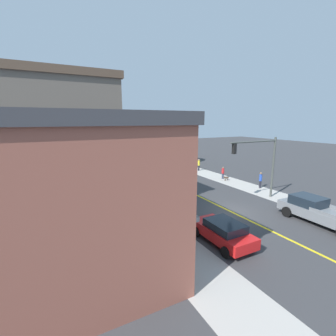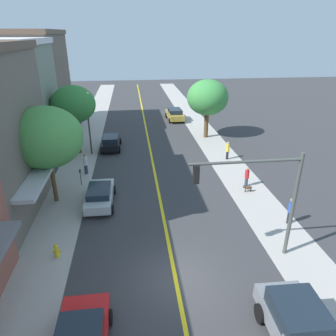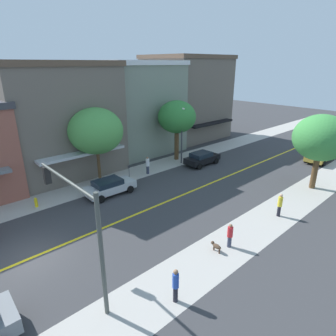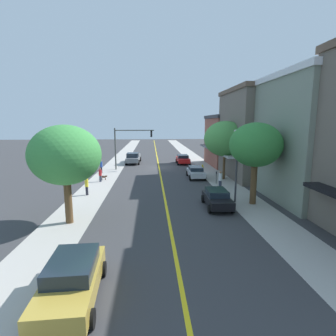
# 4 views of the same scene
# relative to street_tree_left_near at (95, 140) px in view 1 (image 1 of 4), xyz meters

# --- Properties ---
(ground_plane) EXTENTS (140.00, 140.00, 0.00)m
(ground_plane) POSITION_rel_street_tree_left_near_xyz_m (7.21, -18.47, -4.85)
(ground_plane) COLOR #38383A
(sidewalk_left) EXTENTS (3.18, 126.00, 0.01)m
(sidewalk_left) POSITION_rel_street_tree_left_near_xyz_m (0.31, -18.47, -4.85)
(sidewalk_left) COLOR #ADA8A0
(sidewalk_left) RESTS_ON ground
(sidewalk_right) EXTENTS (3.18, 126.00, 0.01)m
(sidewalk_right) POSITION_rel_street_tree_left_near_xyz_m (14.12, -18.47, -4.85)
(sidewalk_right) COLOR #ADA8A0
(sidewalk_right) RESTS_ON ground
(road_centerline_stripe) EXTENTS (0.20, 126.00, 0.00)m
(road_centerline_stripe) POSITION_rel_street_tree_left_near_xyz_m (7.21, -18.47, -4.85)
(road_centerline_stripe) COLOR yellow
(road_centerline_stripe) RESTS_ON ground
(tan_rowhouse) EXTENTS (12.96, 9.51, 7.79)m
(tan_rowhouse) POSITION_rel_street_tree_left_near_xyz_m (-6.85, -20.52, -0.95)
(tan_rowhouse) COLOR #935142
(tan_rowhouse) RESTS_ON ground
(brick_apartment_block) EXTENTS (12.85, 10.80, 10.69)m
(brick_apartment_block) POSITION_rel_street_tree_left_near_xyz_m (-6.85, -11.08, 0.50)
(brick_apartment_block) COLOR #665B51
(brick_apartment_block) RESTS_ON ground
(pale_office_building) EXTENTS (9.97, 9.85, 10.74)m
(pale_office_building) POSITION_rel_street_tree_left_near_xyz_m (-6.87, -1.03, 0.53)
(pale_office_building) COLOR gray
(pale_office_building) RESTS_ON ground
(corner_shop_building) EXTENTS (10.02, 10.68, 11.49)m
(corner_shop_building) POSITION_rel_street_tree_left_near_xyz_m (-6.86, 8.58, 0.90)
(corner_shop_building) COLOR #665B51
(corner_shop_building) RESTS_ON ground
(street_tree_left_near) EXTENTS (4.19, 4.19, 6.68)m
(street_tree_left_near) POSITION_rel_street_tree_left_near_xyz_m (0.00, 0.00, 0.00)
(street_tree_left_near) COLOR brown
(street_tree_left_near) RESTS_ON ground
(street_tree_right_corner) EXTENTS (4.58, 4.58, 6.53)m
(street_tree_right_corner) POSITION_rel_street_tree_left_near_xyz_m (13.92, 3.37, -0.30)
(street_tree_right_corner) COLOR brown
(street_tree_right_corner) RESTS_ON ground
(street_tree_left_far) EXTENTS (4.84, 4.84, 6.85)m
(street_tree_left_far) POSITION_rel_street_tree_left_near_xyz_m (-0.24, -9.79, -0.07)
(street_tree_left_far) COLOR brown
(street_tree_left_far) RESTS_ON ground
(fire_hydrant) EXTENTS (0.44, 0.24, 0.78)m
(fire_hydrant) POSITION_rel_street_tree_left_near_xyz_m (1.08, -16.07, -4.47)
(fire_hydrant) COLOR yellow
(fire_hydrant) RESTS_ON ground
(parking_meter) EXTENTS (0.12, 0.18, 1.35)m
(parking_meter) POSITION_rel_street_tree_left_near_xyz_m (1.23, -7.46, -3.96)
(parking_meter) COLOR #4C4C51
(parking_meter) RESTS_ON ground
(traffic_light_mast) EXTENTS (5.64, 0.32, 5.91)m
(traffic_light_mast) POSITION_rel_street_tree_left_near_xyz_m (11.63, -17.26, -0.78)
(traffic_light_mast) COLOR #474C47
(traffic_light_mast) RESTS_ON ground
(street_lamp) EXTENTS (0.70, 0.36, 6.10)m
(street_lamp) POSITION_rel_street_tree_left_near_xyz_m (1.32, -0.52, -1.05)
(street_lamp) COLOR #38383D
(street_lamp) RESTS_ON ground
(red_sedan_left_curb) EXTENTS (2.11, 4.27, 1.44)m
(red_sedan_left_curb) POSITION_rel_street_tree_left_near_xyz_m (3.18, -22.10, -4.09)
(red_sedan_left_curb) COLOR red
(red_sedan_left_curb) RESTS_ON ground
(silver_sedan_left_curb) EXTENTS (2.02, 4.26, 1.36)m
(silver_sedan_left_curb) POSITION_rel_street_tree_left_near_xyz_m (2.97, -10.67, -4.12)
(silver_sedan_left_curb) COLOR #B7BABF
(silver_sedan_left_curb) RESTS_ON ground
(gold_sedan_right_curb) EXTENTS (2.27, 4.66, 1.58)m
(gold_sedan_right_curb) POSITION_rel_street_tree_left_near_xyz_m (11.42, 11.40, -4.03)
(gold_sedan_right_curb) COLOR #B29338
(gold_sedan_right_curb) RESTS_ON ground
(black_sedan_left_curb) EXTENTS (2.00, 4.13, 1.40)m
(black_sedan_left_curb) POSITION_rel_street_tree_left_near_xyz_m (3.20, 0.75, -4.11)
(black_sedan_left_curb) COLOR black
(black_sedan_left_curb) RESTS_ON ground
(grey_pickup_truck) EXTENTS (2.41, 6.04, 1.81)m
(grey_pickup_truck) POSITION_rel_street_tree_left_near_xyz_m (11.34, -23.11, -3.95)
(grey_pickup_truck) COLOR slate
(grey_pickup_truck) RESTS_ON ground
(pedestrian_white_shirt) EXTENTS (0.39, 0.39, 1.79)m
(pedestrian_white_shirt) POSITION_rel_street_tree_left_near_xyz_m (1.35, -5.31, -3.92)
(pedestrian_white_shirt) COLOR #33384C
(pedestrian_white_shirt) RESTS_ON ground
(pedestrian_yellow_shirt) EXTENTS (0.32, 0.32, 1.75)m
(pedestrian_yellow_shirt) POSITION_rel_street_tree_left_near_xyz_m (14.37, -3.56, -3.92)
(pedestrian_yellow_shirt) COLOR black
(pedestrian_yellow_shirt) RESTS_ON ground
(pedestrian_red_shirt) EXTENTS (0.33, 0.33, 1.57)m
(pedestrian_red_shirt) POSITION_rel_street_tree_left_near_xyz_m (14.18, -9.24, -4.03)
(pedestrian_red_shirt) COLOR #33384C
(pedestrian_red_shirt) RESTS_ON ground
(pedestrian_blue_shirt) EXTENTS (0.30, 0.30, 1.79)m
(pedestrian_blue_shirt) POSITION_rel_street_tree_left_near_xyz_m (15.03, -14.56, -3.89)
(pedestrian_blue_shirt) COLOR black
(pedestrian_blue_shirt) RESTS_ON ground
(small_dog) EXTENTS (0.73, 0.28, 0.55)m
(small_dog) POSITION_rel_street_tree_left_near_xyz_m (13.93, -10.20, -4.49)
(small_dog) COLOR #4C3828
(small_dog) RESTS_ON ground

